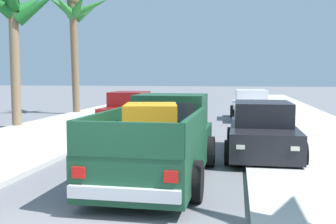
% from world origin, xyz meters
% --- Properties ---
extents(sidewalk_left, '(4.93, 60.00, 0.12)m').
position_xyz_m(sidewalk_left, '(-4.92, 12.00, 0.06)').
color(sidewalk_left, beige).
rests_on(sidewalk_left, ground).
extents(sidewalk_right, '(4.93, 60.00, 0.12)m').
position_xyz_m(sidewalk_right, '(4.92, 12.00, 0.06)').
color(sidewalk_right, beige).
rests_on(sidewalk_right, ground).
extents(curb_left, '(0.16, 60.00, 0.10)m').
position_xyz_m(curb_left, '(-3.86, 12.00, 0.05)').
color(curb_left, silver).
rests_on(curb_left, ground).
extents(curb_right, '(0.16, 60.00, 0.10)m').
position_xyz_m(curb_right, '(3.86, 12.00, 0.05)').
color(curb_right, silver).
rests_on(curb_right, ground).
extents(pickup_truck, '(2.29, 5.24, 1.80)m').
position_xyz_m(pickup_truck, '(0.55, 4.02, 0.82)').
color(pickup_truck, '#19472D').
rests_on(pickup_truck, ground).
extents(car_left_near, '(2.03, 4.26, 1.54)m').
position_xyz_m(car_left_near, '(-2.62, 13.26, 0.71)').
color(car_left_near, maroon).
rests_on(car_left_near, ground).
extents(car_right_near, '(2.15, 4.31, 1.54)m').
position_xyz_m(car_right_near, '(2.94, 16.64, 0.71)').
color(car_right_near, silver).
rests_on(car_right_near, ground).
extents(car_right_mid, '(2.04, 4.27, 1.54)m').
position_xyz_m(car_right_mid, '(2.95, 6.95, 0.71)').
color(car_right_mid, black).
rests_on(car_right_mid, ground).
extents(palm_tree_left_fore, '(3.85, 3.64, 6.90)m').
position_xyz_m(palm_tree_left_fore, '(-7.05, 17.95, 5.61)').
color(palm_tree_left_fore, brown).
rests_on(palm_tree_left_fore, ground).
extents(palm_tree_left_mid, '(3.78, 3.69, 6.13)m').
position_xyz_m(palm_tree_left_mid, '(-7.16, 11.53, 4.95)').
color(palm_tree_left_mid, '#846B4C').
rests_on(palm_tree_left_mid, ground).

